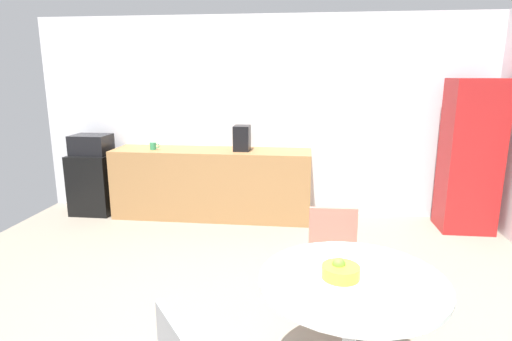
{
  "coord_description": "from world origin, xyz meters",
  "views": [
    {
      "loc": [
        0.6,
        -2.57,
        1.85
      ],
      "look_at": [
        0.14,
        1.32,
        0.95
      ],
      "focal_mm": 29.33,
      "sensor_mm": 36.0,
      "label": 1
    }
  ],
  "objects_px": {
    "locker_cabinet": "(470,156)",
    "mug_white": "(153,146)",
    "fruit_bowl": "(340,270)",
    "mini_fridge": "(95,183)",
    "chair_coral": "(333,249)",
    "coffee_maker": "(242,138)",
    "microwave": "(91,144)",
    "round_table": "(351,303)"
  },
  "relations": [
    {
      "from": "locker_cabinet",
      "to": "mini_fridge",
      "type": "bearing_deg",
      "value": 178.8
    },
    {
      "from": "mug_white",
      "to": "coffee_maker",
      "type": "xyz_separation_m",
      "value": [
        1.15,
        0.08,
        0.11
      ]
    },
    {
      "from": "chair_coral",
      "to": "coffee_maker",
      "type": "xyz_separation_m",
      "value": [
        -1.04,
        2.13,
        0.54
      ]
    },
    {
      "from": "microwave",
      "to": "mug_white",
      "type": "distance_m",
      "value": 0.89
    },
    {
      "from": "coffee_maker",
      "to": "mini_fridge",
      "type": "bearing_deg",
      "value": 180.0
    },
    {
      "from": "round_table",
      "to": "mug_white",
      "type": "height_order",
      "value": "mug_white"
    },
    {
      "from": "round_table",
      "to": "mug_white",
      "type": "relative_size",
      "value": 7.99
    },
    {
      "from": "mini_fridge",
      "to": "round_table",
      "type": "height_order",
      "value": "mini_fridge"
    },
    {
      "from": "round_table",
      "to": "coffee_maker",
      "type": "bearing_deg",
      "value": 109.42
    },
    {
      "from": "chair_coral",
      "to": "coffee_maker",
      "type": "height_order",
      "value": "coffee_maker"
    },
    {
      "from": "microwave",
      "to": "mug_white",
      "type": "bearing_deg",
      "value": -5.2
    },
    {
      "from": "locker_cabinet",
      "to": "fruit_bowl",
      "type": "xyz_separation_m",
      "value": [
        -1.74,
        -2.97,
        -0.11
      ]
    },
    {
      "from": "fruit_bowl",
      "to": "coffee_maker",
      "type": "relative_size",
      "value": 0.65
    },
    {
      "from": "mini_fridge",
      "to": "round_table",
      "type": "xyz_separation_m",
      "value": [
        3.12,
        -3.06,
        0.2
      ]
    },
    {
      "from": "mini_fridge",
      "to": "fruit_bowl",
      "type": "height_order",
      "value": "fruit_bowl"
    },
    {
      "from": "fruit_bowl",
      "to": "coffee_maker",
      "type": "xyz_separation_m",
      "value": [
        -1.01,
        3.07,
        0.26
      ]
    },
    {
      "from": "mini_fridge",
      "to": "round_table",
      "type": "bearing_deg",
      "value": -44.5
    },
    {
      "from": "locker_cabinet",
      "to": "coffee_maker",
      "type": "xyz_separation_m",
      "value": [
        -2.75,
        0.1,
        0.15
      ]
    },
    {
      "from": "locker_cabinet",
      "to": "mug_white",
      "type": "height_order",
      "value": "locker_cabinet"
    },
    {
      "from": "chair_coral",
      "to": "fruit_bowl",
      "type": "bearing_deg",
      "value": -91.9
    },
    {
      "from": "mini_fridge",
      "to": "fruit_bowl",
      "type": "bearing_deg",
      "value": -45.15
    },
    {
      "from": "mini_fridge",
      "to": "mug_white",
      "type": "height_order",
      "value": "mug_white"
    },
    {
      "from": "locker_cabinet",
      "to": "chair_coral",
      "type": "distance_m",
      "value": 2.68
    },
    {
      "from": "coffee_maker",
      "to": "mug_white",
      "type": "bearing_deg",
      "value": -175.97
    },
    {
      "from": "mini_fridge",
      "to": "fruit_bowl",
      "type": "relative_size",
      "value": 3.88
    },
    {
      "from": "locker_cabinet",
      "to": "mug_white",
      "type": "bearing_deg",
      "value": 179.72
    },
    {
      "from": "microwave",
      "to": "chair_coral",
      "type": "bearing_deg",
      "value": -34.68
    },
    {
      "from": "chair_coral",
      "to": "round_table",
      "type": "bearing_deg",
      "value": -87.65
    },
    {
      "from": "locker_cabinet",
      "to": "fruit_bowl",
      "type": "bearing_deg",
      "value": -120.33
    },
    {
      "from": "mini_fridge",
      "to": "locker_cabinet",
      "type": "relative_size",
      "value": 0.45
    },
    {
      "from": "mini_fridge",
      "to": "locker_cabinet",
      "type": "xyz_separation_m",
      "value": [
        4.78,
        -0.1,
        0.5
      ]
    },
    {
      "from": "mini_fridge",
      "to": "microwave",
      "type": "bearing_deg",
      "value": 0.0
    },
    {
      "from": "round_table",
      "to": "mug_white",
      "type": "bearing_deg",
      "value": 126.78
    },
    {
      "from": "locker_cabinet",
      "to": "fruit_bowl",
      "type": "distance_m",
      "value": 3.44
    },
    {
      "from": "mug_white",
      "to": "coffee_maker",
      "type": "height_order",
      "value": "coffee_maker"
    },
    {
      "from": "locker_cabinet",
      "to": "coffee_maker",
      "type": "height_order",
      "value": "locker_cabinet"
    },
    {
      "from": "mini_fridge",
      "to": "round_table",
      "type": "distance_m",
      "value": 4.38
    },
    {
      "from": "mini_fridge",
      "to": "coffee_maker",
      "type": "height_order",
      "value": "coffee_maker"
    },
    {
      "from": "mini_fridge",
      "to": "microwave",
      "type": "relative_size",
      "value": 1.69
    },
    {
      "from": "locker_cabinet",
      "to": "coffee_maker",
      "type": "bearing_deg",
      "value": 177.91
    },
    {
      "from": "mini_fridge",
      "to": "microwave",
      "type": "xyz_separation_m",
      "value": [
        0.0,
        0.0,
        0.53
      ]
    },
    {
      "from": "chair_coral",
      "to": "fruit_bowl",
      "type": "xyz_separation_m",
      "value": [
        -0.03,
        -0.93,
        0.28
      ]
    }
  ]
}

